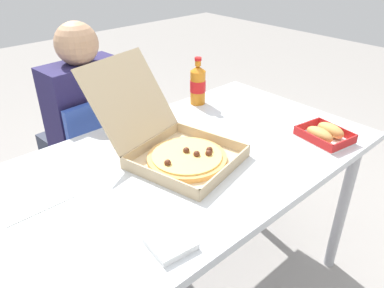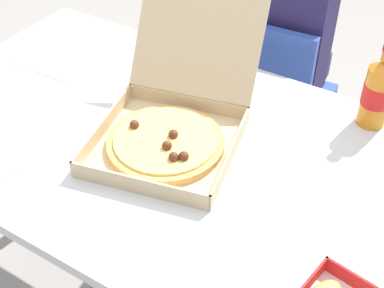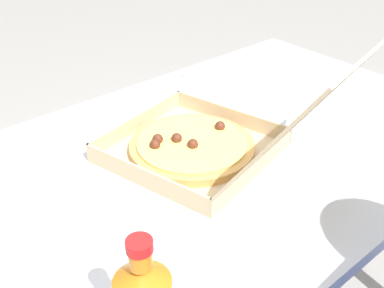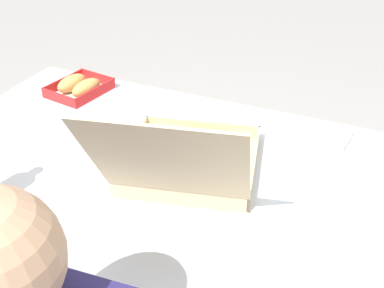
# 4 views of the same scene
# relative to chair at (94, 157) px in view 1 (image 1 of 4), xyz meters

# --- Properties ---
(dining_table) EXTENTS (1.48, 0.83, 0.76)m
(dining_table) POSITION_rel_chair_xyz_m (0.04, -0.65, 0.20)
(dining_table) COLOR silver
(dining_table) RESTS_ON ground_plane
(chair) EXTENTS (0.43, 0.43, 0.83)m
(chair) POSITION_rel_chair_xyz_m (0.00, 0.00, 0.00)
(chair) COLOR #2D4CAD
(chair) RESTS_ON ground_plane
(diner_person) EXTENTS (0.37, 0.42, 1.15)m
(diner_person) POSITION_rel_chair_xyz_m (-0.00, 0.06, 0.21)
(diner_person) COLOR #333847
(diner_person) RESTS_ON ground_plane
(pizza_box_open) EXTENTS (0.44, 0.58, 0.32)m
(pizza_box_open) POSITION_rel_chair_xyz_m (0.02, -0.63, 0.33)
(pizza_box_open) COLOR tan
(pizza_box_open) RESTS_ON dining_table
(bread_side_box) EXTENTS (0.18, 0.21, 0.06)m
(bread_side_box) POSITION_rel_chair_xyz_m (0.55, -0.92, 0.30)
(bread_side_box) COLOR white
(bread_side_box) RESTS_ON dining_table
(cola_bottle) EXTENTS (0.07, 0.07, 0.22)m
(cola_bottle) POSITION_rel_chair_xyz_m (0.42, -0.32, 0.37)
(cola_bottle) COLOR orange
(cola_bottle) RESTS_ON dining_table
(paper_menu) EXTENTS (0.21, 0.15, 0.00)m
(paper_menu) POSITION_rel_chair_xyz_m (-0.47, -0.52, 0.28)
(paper_menu) COLOR white
(paper_menu) RESTS_ON dining_table
(napkin_pile) EXTENTS (0.12, 0.12, 0.02)m
(napkin_pile) POSITION_rel_chair_xyz_m (-0.27, -0.95, 0.29)
(napkin_pile) COLOR white
(napkin_pile) RESTS_ON dining_table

